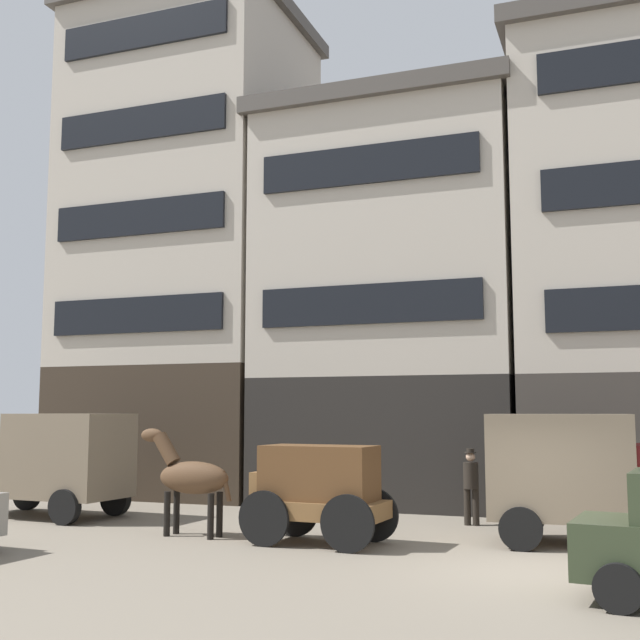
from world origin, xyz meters
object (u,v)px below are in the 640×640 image
delivery_truck_far (590,474)px  draft_horse (190,476)px  cargo_wagon (317,487)px  pedestrian_officer (471,483)px  delivery_truck_near (51,461)px

delivery_truck_far → draft_horse: bearing=-168.5°
cargo_wagon → delivery_truck_far: 5.51m
cargo_wagon → pedestrian_officer: 4.54m
delivery_truck_far → pedestrian_officer: delivery_truck_far is taller
pedestrian_officer → delivery_truck_near: bearing=-167.5°
delivery_truck_far → pedestrian_officer: 3.51m
draft_horse → delivery_truck_far: size_ratio=0.53×
delivery_truck_near → delivery_truck_far: (13.10, 0.17, 0.00)m
cargo_wagon → pedestrian_officer: bearing=56.7°
delivery_truck_near → pedestrian_officer: size_ratio=2.47×
cargo_wagon → delivery_truck_near: bearing=169.2°
cargo_wagon → delivery_truck_far: bearing=17.6°
pedestrian_officer → cargo_wagon: bearing=-123.3°
draft_horse → delivery_truck_near: (-4.90, 1.50, 0.15)m
cargo_wagon → delivery_truck_near: 8.00m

